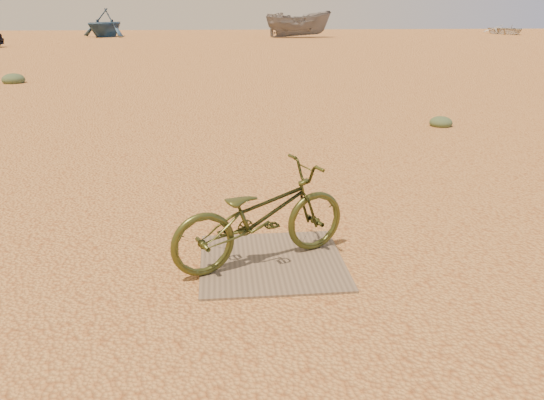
{
  "coord_description": "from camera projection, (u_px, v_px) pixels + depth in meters",
  "views": [
    {
      "loc": [
        0.09,
        -4.08,
        2.28
      ],
      "look_at": [
        0.55,
        0.45,
        0.64
      ],
      "focal_mm": 35.0,
      "sensor_mm": 36.0,
      "label": 1
    }
  ],
  "objects": [
    {
      "name": "boat_far_left",
      "position": [
        105.0,
        23.0,
        44.91
      ],
      "size": [
        5.37,
        5.66,
        2.34
      ],
      "primitive_type": "imported",
      "rotation": [
        0.0,
        0.0,
        -0.45
      ],
      "color": "#2E4E6E",
      "rests_on": "ground"
    },
    {
      "name": "kale_c",
      "position": [
        14.0,
        83.0,
        17.29
      ],
      "size": [
        0.72,
        0.72,
        0.39
      ],
      "primitive_type": "ellipsoid",
      "color": "#516742",
      "rests_on": "ground"
    },
    {
      "name": "plywood_board",
      "position": [
        272.0,
        262.0,
        5.05
      ],
      "size": [
        1.36,
        1.31,
        0.02
      ],
      "primitive_type": "cube",
      "color": "#72624A",
      "rests_on": "ground"
    },
    {
      "name": "boat_mid_right",
      "position": [
        298.0,
        24.0,
        44.08
      ],
      "size": [
        5.55,
        2.24,
        2.12
      ],
      "primitive_type": "imported",
      "rotation": [
        0.0,
        0.0,
        1.6
      ],
      "color": "slate",
      "rests_on": "ground"
    },
    {
      "name": "boat_far_right",
      "position": [
        507.0,
        29.0,
        49.94
      ],
      "size": [
        3.62,
        4.62,
        0.87
      ],
      "primitive_type": "imported",
      "rotation": [
        0.0,
        0.0,
        0.16
      ],
      "color": "beige",
      "rests_on": "ground"
    },
    {
      "name": "kale_b",
      "position": [
        440.0,
        126.0,
        10.95
      ],
      "size": [
        0.47,
        0.47,
        0.26
      ],
      "primitive_type": "ellipsoid",
      "color": "#516742",
      "rests_on": "ground"
    },
    {
      "name": "ground",
      "position": [
        215.0,
        288.0,
        4.59
      ],
      "size": [
        120.0,
        120.0,
        0.0
      ],
      "primitive_type": "plane",
      "color": "tan",
      "rests_on": "ground"
    },
    {
      "name": "bicycle",
      "position": [
        261.0,
        215.0,
        4.89
      ],
      "size": [
        1.87,
        1.25,
        0.93
      ],
      "primitive_type": "imported",
      "rotation": [
        0.0,
        0.0,
        1.97
      ],
      "color": "#3D441B",
      "rests_on": "plywood_board"
    }
  ]
}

